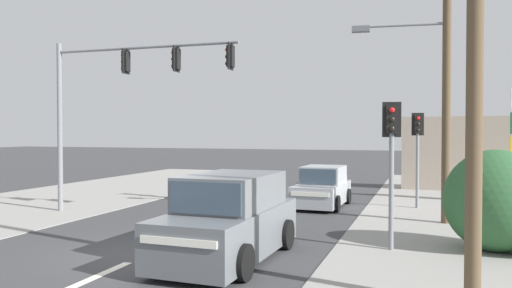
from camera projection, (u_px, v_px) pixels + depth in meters
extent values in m
plane|color=#3A3A3D|center=(148.00, 254.00, 11.58)|extent=(140.00, 140.00, 0.00)
cube|color=silver|center=(93.00, 278.00, 9.69)|extent=(0.20, 2.40, 0.01)
cube|color=silver|center=(202.00, 230.00, 14.42)|extent=(0.20, 2.40, 0.01)
cube|color=silver|center=(257.00, 206.00, 19.16)|extent=(0.20, 2.40, 0.01)
cube|color=gray|center=(1.00, 210.00, 18.10)|extent=(8.00, 40.00, 0.02)
cylinder|color=brown|center=(447.00, 85.00, 15.37)|extent=(0.26, 0.26, 8.60)
cylinder|color=slate|center=(403.00, 25.00, 15.60)|extent=(2.59, 0.39, 0.09)
cube|color=#595B60|center=(361.00, 29.00, 15.87)|extent=(0.59, 0.34, 0.18)
cylinder|color=slate|center=(60.00, 128.00, 17.86)|extent=(0.18, 0.18, 6.00)
cylinder|color=slate|center=(143.00, 47.00, 16.78)|extent=(6.80, 0.26, 0.11)
cube|color=black|center=(126.00, 62.00, 16.99)|extent=(0.21, 0.26, 0.68)
cube|color=black|center=(126.00, 62.00, 16.99)|extent=(0.05, 0.44, 0.84)
sphere|color=red|center=(123.00, 55.00, 17.02)|extent=(0.13, 0.13, 0.13)
sphere|color=black|center=(123.00, 62.00, 17.03)|extent=(0.13, 0.13, 0.13)
sphere|color=black|center=(123.00, 68.00, 17.03)|extent=(0.13, 0.13, 0.13)
cube|color=black|center=(176.00, 59.00, 16.42)|extent=(0.21, 0.26, 0.68)
cube|color=black|center=(176.00, 59.00, 16.42)|extent=(0.05, 0.44, 0.84)
sphere|color=red|center=(173.00, 53.00, 16.45)|extent=(0.13, 0.13, 0.13)
sphere|color=black|center=(173.00, 59.00, 16.45)|extent=(0.13, 0.13, 0.13)
sphere|color=black|center=(173.00, 66.00, 16.46)|extent=(0.13, 0.13, 0.13)
cube|color=black|center=(231.00, 56.00, 15.84)|extent=(0.21, 0.26, 0.68)
cube|color=black|center=(231.00, 56.00, 15.84)|extent=(0.05, 0.44, 0.84)
sphere|color=red|center=(227.00, 50.00, 15.88)|extent=(0.13, 0.13, 0.13)
sphere|color=black|center=(227.00, 57.00, 15.88)|extent=(0.13, 0.13, 0.13)
sphere|color=black|center=(227.00, 64.00, 15.89)|extent=(0.13, 0.13, 0.13)
cylinder|color=slate|center=(391.00, 192.00, 11.92)|extent=(0.12, 0.12, 2.80)
cube|color=black|center=(392.00, 120.00, 11.88)|extent=(0.28, 0.23, 0.68)
cube|color=black|center=(392.00, 120.00, 11.88)|extent=(0.44, 0.09, 0.84)
sphere|color=red|center=(392.00, 110.00, 11.76)|extent=(0.13, 0.13, 0.13)
sphere|color=black|center=(392.00, 119.00, 11.76)|extent=(0.13, 0.13, 0.13)
sphere|color=black|center=(392.00, 129.00, 11.77)|extent=(0.13, 0.13, 0.13)
cylinder|color=slate|center=(417.00, 171.00, 18.54)|extent=(0.12, 0.12, 2.80)
cube|color=black|center=(418.00, 124.00, 18.50)|extent=(0.29, 0.24, 0.68)
cube|color=black|center=(418.00, 124.00, 18.50)|extent=(0.44, 0.12, 0.84)
sphere|color=red|center=(418.00, 118.00, 18.38)|extent=(0.13, 0.13, 0.13)
sphere|color=black|center=(418.00, 124.00, 18.38)|extent=(0.13, 0.13, 0.13)
sphere|color=black|center=(418.00, 130.00, 18.39)|extent=(0.13, 0.13, 0.13)
ellipsoid|color=#2D5B33|center=(496.00, 201.00, 11.81)|extent=(2.40, 2.16, 2.43)
cube|color=slate|center=(228.00, 231.00, 11.09)|extent=(1.98, 4.55, 1.00)
cube|color=slate|center=(232.00, 191.00, 11.26)|extent=(1.80, 2.75, 0.76)
cube|color=#384756|center=(205.00, 198.00, 9.97)|extent=(1.58, 0.11, 0.65)
cube|color=#384756|center=(253.00, 185.00, 12.54)|extent=(1.55, 0.11, 0.61)
cube|color=white|center=(178.00, 242.00, 8.96)|extent=(1.56, 0.09, 0.14)
cylinder|color=black|center=(243.00, 262.00, 9.47)|extent=(0.24, 0.73, 0.72)
cylinder|color=black|center=(159.00, 254.00, 10.11)|extent=(0.24, 0.73, 0.72)
cylinder|color=black|center=(286.00, 234.00, 12.08)|extent=(0.24, 0.73, 0.72)
cylinder|color=black|center=(217.00, 229.00, 12.73)|extent=(0.24, 0.73, 0.72)
cube|color=#A3A8AD|center=(322.00, 193.00, 19.00)|extent=(1.71, 3.65, 0.76)
cube|color=#A3A8AD|center=(323.00, 174.00, 19.27)|extent=(1.54, 1.94, 0.64)
cube|color=#384756|center=(318.00, 176.00, 18.36)|extent=(1.36, 0.10, 0.54)
cube|color=#384756|center=(329.00, 172.00, 20.18)|extent=(1.33, 0.10, 0.51)
cube|color=white|center=(310.00, 194.00, 17.29)|extent=(1.36, 0.08, 0.14)
cylinder|color=black|center=(337.00, 204.00, 17.68)|extent=(0.20, 0.61, 0.60)
cylinder|color=black|center=(293.00, 202.00, 18.24)|extent=(0.20, 0.61, 0.60)
cylinder|color=black|center=(348.00, 196.00, 19.77)|extent=(0.20, 0.61, 0.60)
cylinder|color=black|center=(309.00, 194.00, 20.33)|extent=(0.20, 0.61, 0.60)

